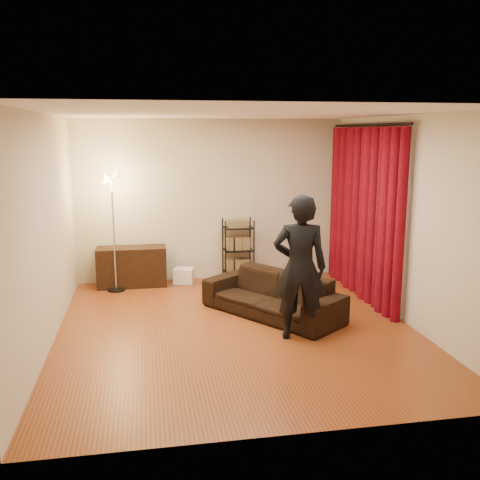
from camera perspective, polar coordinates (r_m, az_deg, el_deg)
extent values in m
plane|color=brown|center=(6.96, -0.38, -9.43)|extent=(5.00, 5.00, 0.00)
plane|color=white|center=(6.51, -0.42, 13.38)|extent=(5.00, 5.00, 0.00)
plane|color=beige|center=(9.05, -3.07, 4.26)|extent=(5.00, 0.00, 5.00)
plane|color=beige|center=(4.21, 5.34, -4.16)|extent=(5.00, 0.00, 5.00)
plane|color=beige|center=(6.61, -20.00, 0.91)|extent=(0.00, 5.00, 5.00)
plane|color=beige|center=(7.32, 17.26, 2.04)|extent=(0.00, 5.00, 5.00)
cylinder|color=black|center=(8.20, 13.50, 11.84)|extent=(0.04, 2.65, 0.04)
imported|color=black|center=(7.36, 3.45, -5.86)|extent=(1.82, 2.06, 0.58)
imported|color=black|center=(6.44, 6.41, -2.95)|extent=(0.73, 0.56, 1.77)
cube|color=black|center=(8.90, -11.47, -2.80)|extent=(1.11, 0.42, 0.65)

